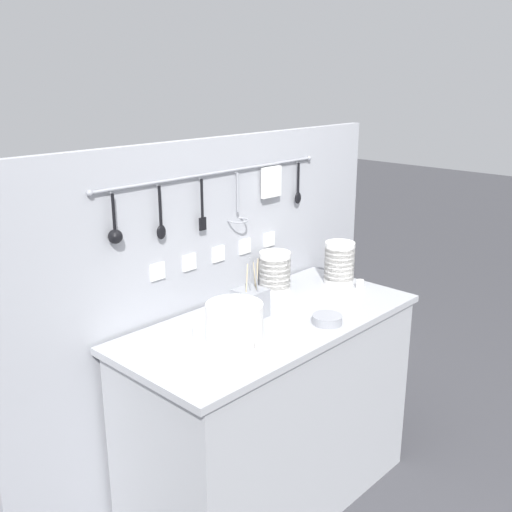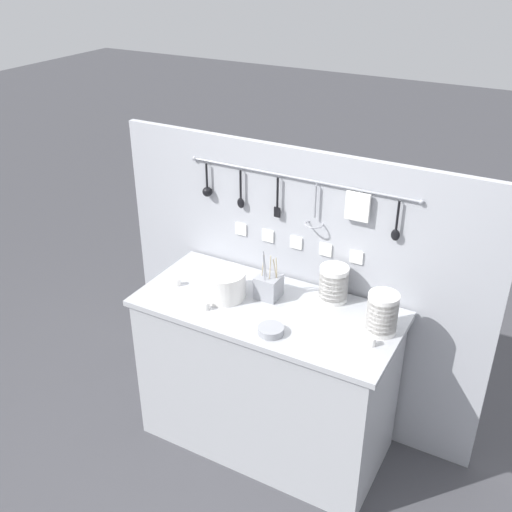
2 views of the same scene
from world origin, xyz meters
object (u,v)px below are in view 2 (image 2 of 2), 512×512
Objects in this scene: bowl_stack_short_front at (382,313)px; cup_front_left at (219,275)px; cup_beside_plates at (206,306)px; cutlery_caddy at (269,286)px; steel_mixing_bowl at (271,330)px; bowl_stack_back_corner at (334,284)px; plate_stack at (224,284)px; cup_edge_far at (177,282)px; cup_front_right at (372,342)px.

bowl_stack_short_front is 0.95m from cup_front_left.
cutlery_caddy is at bearing 49.56° from cup_beside_plates.
bowl_stack_back_corner is at bearing 71.28° from steel_mixing_bowl.
bowl_stack_back_corner is at bearing 25.46° from plate_stack.
cup_edge_far is (-0.16, -0.17, 0.00)m from cup_front_left.
cup_front_left is 1.00× the size of cup_front_right.
cup_front_right is (0.84, 0.12, 0.00)m from cup_beside_plates.
cup_front_right is at bearing -0.49° from cup_edge_far.
plate_stack is at bearing 83.65° from cup_beside_plates.
cup_front_left is at bearing 109.34° from cup_beside_plates.
cup_edge_far is (-0.29, -0.03, -0.05)m from plate_stack.
cup_front_left reaches higher than steel_mixing_bowl.
cup_edge_far is (-0.49, -0.14, -0.04)m from cutlery_caddy.
bowl_stack_short_front is at bearing 16.06° from cup_beside_plates.
cup_front_right is (0.00, -0.13, -0.08)m from bowl_stack_short_front.
steel_mixing_bowl is 0.46× the size of cutlery_caddy.
cutlery_caddy is at bearing 178.25° from bowl_stack_short_front.
cup_front_left is (-0.49, 0.32, 0.00)m from steel_mixing_bowl.
steel_mixing_bowl is 0.34m from cutlery_caddy.
bowl_stack_short_front is 0.83m from plate_stack.
plate_stack is at bearing 177.51° from cup_front_right.
steel_mixing_bowl is 2.96× the size of cup_front_left.
cup_front_left is at bearing 176.78° from bowl_stack_short_front.
plate_stack is 1.81× the size of steel_mixing_bowl.
steel_mixing_bowl is 0.48m from cup_front_right.
cup_front_right is (0.95, -0.18, 0.00)m from cup_front_left.
cutlery_caddy reaches higher than cup_beside_plates.
bowl_stack_back_corner is 4.57× the size of cup_front_right.
cup_front_left and cup_front_right have the same top height.
steel_mixing_bowl is (-0.14, -0.42, -0.08)m from bowl_stack_back_corner.
cup_front_left is at bearing 169.24° from cup_front_right.
cup_beside_plates is 0.31m from cup_front_left.
bowl_stack_back_corner is 0.65m from cup_front_left.
bowl_stack_back_corner is 4.57× the size of cup_beside_plates.
bowl_stack_short_front reaches higher than cup_edge_far.
cup_front_left is 1.00× the size of cup_edge_far.
bowl_stack_short_front is 4.92× the size of cup_beside_plates.
bowl_stack_back_corner reaches higher than cup_beside_plates.
cutlery_caddy is 6.48× the size of cup_front_right.
bowl_stack_back_corner is 4.57× the size of cup_edge_far.
plate_stack is 5.35× the size of cup_edge_far.
bowl_stack_short_front is 4.92× the size of cup_front_left.
plate_stack is 0.29m from cup_edge_far.
steel_mixing_bowl is (0.37, -0.18, -0.05)m from plate_stack.
cutlery_caddy reaches higher than bowl_stack_back_corner.
cup_beside_plates is at bearing -70.66° from cup_front_left.
plate_stack is 0.83× the size of cutlery_caddy.
cutlery_caddy reaches higher than steel_mixing_bowl.
steel_mixing_bowl is at bearing -13.09° from cup_edge_far.
cup_front_left is (-0.10, 0.30, 0.00)m from cup_beside_plates.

